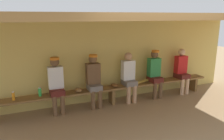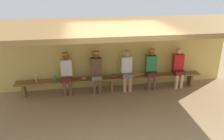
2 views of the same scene
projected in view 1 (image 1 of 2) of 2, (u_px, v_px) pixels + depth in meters
ground_plane at (141, 131)px, 4.45m from camera, size 24.00×24.00×0.00m
back_wall at (105, 60)px, 5.97m from camera, size 8.00×0.20×2.20m
dugout_roof at (127, 16)px, 4.53m from camera, size 8.00×2.80×0.12m
bench at (112, 90)px, 5.74m from camera, size 6.00×0.36×0.46m
player_near_post at (94, 78)px, 5.48m from camera, size 0.34×0.42×1.34m
player_in_white at (182, 69)px, 6.51m from camera, size 0.34×0.42×1.34m
player_middle at (56, 83)px, 5.13m from camera, size 0.34×0.42×1.34m
player_shirtless_tan at (155, 72)px, 6.15m from camera, size 0.34×0.42×1.34m
player_with_sunglasses at (129, 75)px, 5.85m from camera, size 0.34×0.42×1.34m
water_bottle_orange at (40, 92)px, 5.06m from camera, size 0.07×0.07×0.21m
water_bottle_green at (13, 96)px, 4.81m from camera, size 0.06×0.06×0.20m
baseball_glove_dark_brown at (79, 90)px, 5.37m from camera, size 0.19×0.25×0.09m
baseball_glove_tan at (115, 85)px, 5.73m from camera, size 0.22×0.27×0.09m
baseball_bat at (141, 82)px, 6.05m from camera, size 0.86×0.36×0.07m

